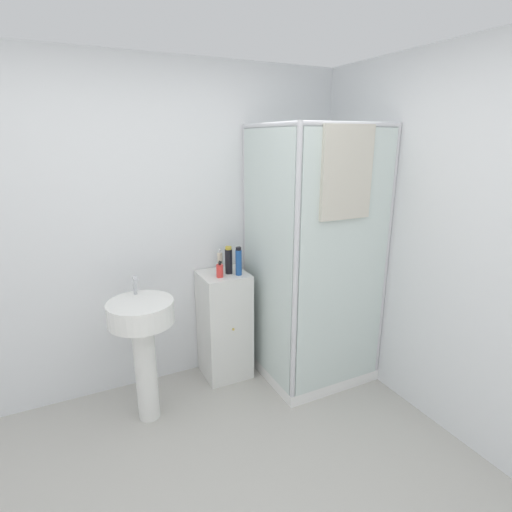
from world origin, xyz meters
The scene contains 9 objects.
wall_back centered at (0.00, 1.70, 1.25)m, with size 6.40×0.06×2.50m, color silver.
wall_right centered at (1.70, 0.00, 1.25)m, with size 0.06×6.40×2.50m, color silver.
shower_enclosure centered at (1.19, 1.17, 0.60)m, with size 0.84×0.87×2.04m.
vanity_cabinet centered at (0.57, 1.48, 0.45)m, with size 0.37×0.38×0.90m.
sink centered at (-0.13, 1.21, 0.66)m, with size 0.44×0.44×1.03m.
soap_dispenser centered at (0.51, 1.42, 0.95)m, with size 0.05×0.05×0.13m.
shampoo_bottle_tall_black centered at (0.61, 1.47, 1.01)m, with size 0.06×0.06×0.22m.
shampoo_bottle_blue centered at (0.67, 1.40, 1.01)m, with size 0.05×0.05×0.23m.
lotion_bottle_white centered at (0.57, 1.56, 0.98)m, with size 0.04×0.04×0.18m.
Camera 1 is at (-0.52, -1.32, 1.94)m, focal length 28.00 mm.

